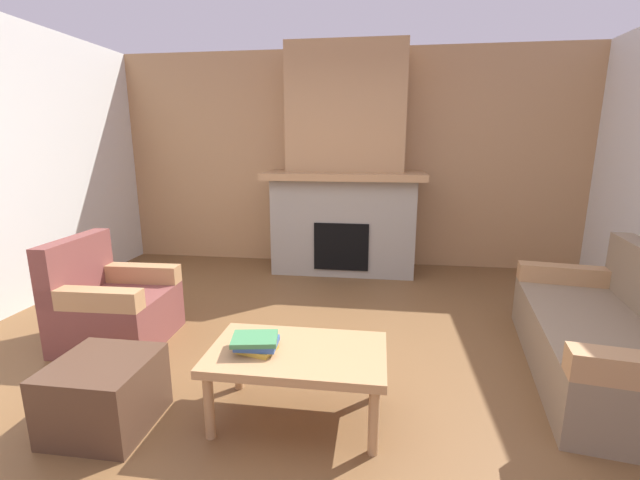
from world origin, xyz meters
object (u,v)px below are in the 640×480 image
object	(u,v)px
ottoman	(105,394)
armchair	(112,306)
couch	(611,338)
fireplace	(345,177)
coffee_table	(297,359)

from	to	relation	value
ottoman	armchair	bearing A→B (deg)	121.44
couch	ottoman	world-z (taller)	couch
fireplace	couch	xyz separation A→B (m)	(2.01, -2.30, -0.88)
coffee_table	fireplace	bearing A→B (deg)	89.84
couch	armchair	xyz separation A→B (m)	(-3.68, 0.03, 0.01)
fireplace	armchair	world-z (taller)	fireplace
fireplace	coffee_table	xyz separation A→B (m)	(-0.01, -3.03, -0.79)
couch	coffee_table	size ratio (longest dim) A/B	1.91
armchair	ottoman	distance (m)	1.16
fireplace	ottoman	world-z (taller)	fireplace
fireplace	ottoman	distance (m)	3.56
armchair	coffee_table	world-z (taller)	armchair
fireplace	coffee_table	world-z (taller)	fireplace
fireplace	armchair	distance (m)	2.95
couch	coffee_table	xyz separation A→B (m)	(-2.01, -0.73, 0.09)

